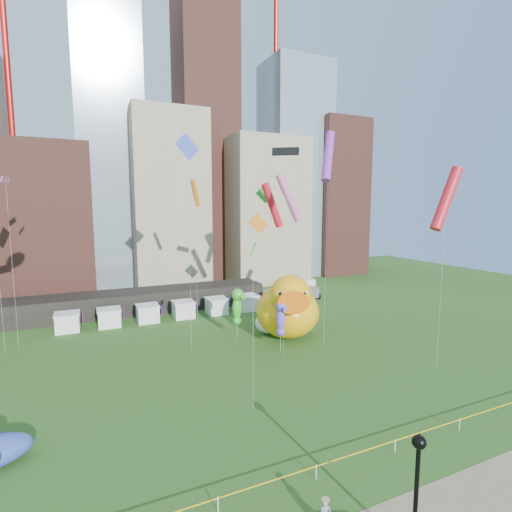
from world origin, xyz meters
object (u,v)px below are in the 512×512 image
big_duck (288,308)px  lamppost (417,482)px  seahorse_green (237,304)px  small_duck (270,322)px  seahorse_purple (281,315)px  box_truck (304,286)px

big_duck → lamppost: size_ratio=1.95×
seahorse_green → lamppost: 30.64m
lamppost → small_duck: bearing=75.5°
small_duck → seahorse_green: seahorse_green is taller
big_duck → lamppost: big_duck is taller
lamppost → big_duck: bearing=72.0°
seahorse_purple → lamppost: size_ratio=0.96×
small_duck → box_truck: (15.24, 16.71, 0.11)m
seahorse_green → seahorse_purple: size_ratio=1.07×
seahorse_green → box_truck: seahorse_green is taller
small_duck → seahorse_purple: 6.52m
big_duck → small_duck: big_duck is taller
small_duck → lamppost: lamppost is taller
box_truck → seahorse_purple: bearing=-116.3°
big_duck → seahorse_purple: 4.42m
big_duck → box_truck: big_duck is taller
seahorse_green → seahorse_purple: (2.91, -5.67, -0.26)m
box_truck → big_duck: bearing=-115.9°
big_duck → box_truck: size_ratio=1.51×
big_duck → box_truck: (13.95, 19.08, -2.13)m
seahorse_purple → lamppost: (-6.41, -24.77, -0.42)m
lamppost → seahorse_purple: bearing=75.5°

